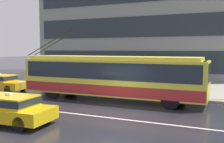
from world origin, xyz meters
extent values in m
plane|color=#24232B|center=(0.00, 0.00, 0.00)|extent=(160.00, 160.00, 0.00)
cube|color=gray|center=(0.00, 9.52, 0.07)|extent=(80.00, 10.00, 0.14)
cube|color=silver|center=(0.00, -1.20, 0.00)|extent=(72.00, 0.14, 0.01)
cube|color=yellow|center=(-1.35, 2.92, 1.54)|extent=(12.04, 2.53, 2.25)
cube|color=yellow|center=(-1.35, 2.92, 2.77)|extent=(11.31, 2.28, 0.20)
cube|color=#1E2833|center=(-1.35, 2.92, 1.99)|extent=(11.56, 2.56, 1.03)
cube|color=#AC2929|center=(-1.35, 2.92, 0.82)|extent=(11.92, 2.56, 0.63)
cube|color=#1E2833|center=(4.62, 2.92, 1.99)|extent=(0.12, 2.22, 1.12)
cube|color=black|center=(4.47, 2.92, 2.57)|extent=(0.16, 1.91, 0.28)
cylinder|color=black|center=(-5.84, 3.28, 3.86)|extent=(4.19, 0.07, 2.04)
cylinder|color=black|center=(-5.84, 2.58, 3.86)|extent=(4.19, 0.07, 2.04)
cylinder|color=black|center=(2.74, 4.03, 0.52)|extent=(1.04, 0.30, 1.04)
cylinder|color=black|center=(2.74, 1.81, 0.52)|extent=(1.04, 0.30, 1.04)
cylinder|color=black|center=(-5.20, 4.04, 0.52)|extent=(1.04, 0.30, 1.04)
cylinder|color=black|center=(-5.20, 1.82, 0.52)|extent=(1.04, 0.30, 1.04)
cube|color=yellow|center=(-3.54, -3.88, 0.51)|extent=(4.51, 2.04, 0.55)
cube|color=gold|center=(-3.37, -3.87, 1.02)|extent=(2.46, 1.68, 0.48)
cube|color=#1E2833|center=(-3.37, -3.87, 1.05)|extent=(2.51, 1.70, 0.31)
cube|color=silver|center=(-3.37, -3.87, 1.33)|extent=(0.29, 0.17, 0.12)
cylinder|color=black|center=(-2.04, -4.61, 0.31)|extent=(0.63, 0.23, 0.62)
cylinder|color=black|center=(-2.13, -3.00, 0.31)|extent=(0.63, 0.23, 0.62)
cube|color=gold|center=(-11.05, 2.89, 0.51)|extent=(4.63, 1.86, 0.55)
cylinder|color=black|center=(-9.55, 3.71, 0.31)|extent=(0.62, 0.21, 0.62)
cylinder|color=black|center=(-9.52, 2.13, 0.31)|extent=(0.62, 0.21, 0.62)
cylinder|color=black|center=(0.68, 5.79, 0.57)|extent=(0.14, 0.14, 0.87)
cylinder|color=black|center=(0.52, 5.77, 0.57)|extent=(0.14, 0.14, 0.87)
cylinder|color=navy|center=(0.60, 5.78, 1.29)|extent=(0.41, 0.41, 0.56)
sphere|color=tan|center=(0.60, 5.78, 1.67)|extent=(0.20, 0.20, 0.20)
cone|color=black|center=(0.48, 5.76, 1.95)|extent=(1.08, 1.08, 0.27)
cylinder|color=#333333|center=(0.48, 5.76, 1.45)|extent=(0.02, 0.02, 0.72)
cylinder|color=navy|center=(-3.60, 5.24, 0.54)|extent=(0.14, 0.14, 0.81)
cylinder|color=navy|center=(-3.51, 5.11, 0.54)|extent=(0.14, 0.14, 0.81)
cylinder|color=navy|center=(-3.55, 5.18, 1.23)|extent=(0.50, 0.50, 0.57)
sphere|color=tan|center=(-3.55, 5.18, 1.62)|extent=(0.21, 0.21, 0.21)
cone|color=red|center=(-3.48, 5.08, 1.91)|extent=(1.54, 1.54, 0.30)
cylinder|color=#333333|center=(-3.48, 5.08, 1.39)|extent=(0.02, 0.02, 0.74)
cube|color=#1E2833|center=(-4.44, 14.43, 2.03)|extent=(22.62, 0.06, 2.21)
cube|color=#1E2833|center=(-4.44, 14.43, 5.72)|extent=(22.62, 0.06, 2.21)
camera|label=1|loc=(5.55, -12.59, 3.35)|focal=41.97mm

